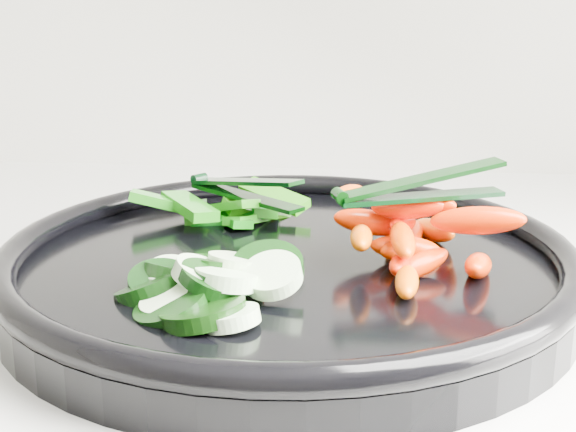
# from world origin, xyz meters

# --- Properties ---
(veggie_tray) EXTENTS (0.38, 0.38, 0.04)m
(veggie_tray) POSITION_xyz_m (0.04, 1.62, 0.95)
(veggie_tray) COLOR black
(veggie_tray) RESTS_ON counter
(cucumber_pile) EXTENTS (0.13, 0.12, 0.04)m
(cucumber_pile) POSITION_xyz_m (-0.00, 1.55, 0.96)
(cucumber_pile) COLOR black
(cucumber_pile) RESTS_ON veggie_tray
(carrot_pile) EXTENTS (0.12, 0.15, 0.05)m
(carrot_pile) POSITION_xyz_m (0.13, 1.63, 0.97)
(carrot_pile) COLOR #EA3400
(carrot_pile) RESTS_ON veggie_tray
(pepper_pile) EXTENTS (0.14, 0.09, 0.04)m
(pepper_pile) POSITION_xyz_m (-0.01, 1.71, 0.96)
(pepper_pile) COLOR #10750B
(pepper_pile) RESTS_ON veggie_tray
(tong_carrot) EXTENTS (0.11, 0.05, 0.02)m
(tong_carrot) POSITION_xyz_m (0.13, 1.62, 1.00)
(tong_carrot) COLOR black
(tong_carrot) RESTS_ON carrot_pile
(tong_pepper) EXTENTS (0.10, 0.08, 0.02)m
(tong_pepper) POSITION_xyz_m (0.00, 1.71, 0.98)
(tong_pepper) COLOR black
(tong_pepper) RESTS_ON pepper_pile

